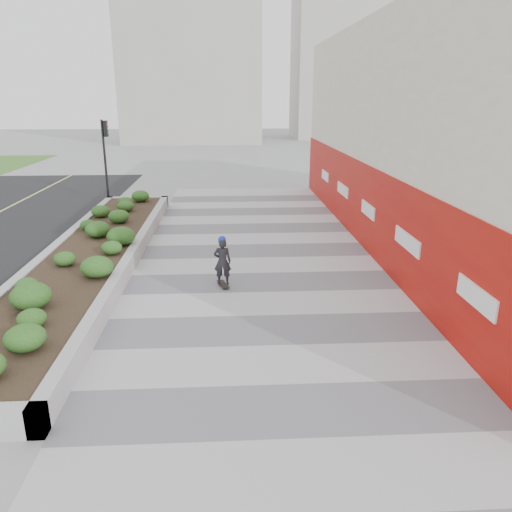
# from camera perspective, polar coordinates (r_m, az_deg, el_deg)

# --- Properties ---
(ground) EXTENTS (160.00, 160.00, 0.00)m
(ground) POSITION_cam_1_polar(r_m,az_deg,el_deg) (10.46, 2.63, -12.76)
(ground) COLOR gray
(ground) RESTS_ON ground
(walkway) EXTENTS (8.00, 36.00, 0.01)m
(walkway) POSITION_cam_1_polar(r_m,az_deg,el_deg) (13.12, 1.31, -6.09)
(walkway) COLOR #A8A8AD
(walkway) RESTS_ON ground
(building) EXTENTS (6.04, 24.08, 8.00)m
(building) POSITION_cam_1_polar(r_m,az_deg,el_deg) (19.66, 21.17, 12.73)
(building) COLOR beige
(building) RESTS_ON ground
(planter) EXTENTS (3.00, 18.00, 0.90)m
(planter) POSITION_cam_1_polar(r_m,az_deg,el_deg) (17.29, -18.27, 0.42)
(planter) COLOR #9E9EA0
(planter) RESTS_ON ground
(traffic_signal_near) EXTENTS (0.33, 0.28, 4.20)m
(traffic_signal_near) POSITION_cam_1_polar(r_m,az_deg,el_deg) (27.30, -16.83, 11.68)
(traffic_signal_near) COLOR black
(traffic_signal_near) RESTS_ON ground
(distant_bldg_north_l) EXTENTS (16.00, 12.00, 20.00)m
(distant_bldg_north_l) POSITION_cam_1_polar(r_m,az_deg,el_deg) (64.25, -7.36, 21.83)
(distant_bldg_north_l) COLOR #ADAAA3
(distant_bldg_north_l) RESTS_ON ground
(distant_bldg_north_r) EXTENTS (14.00, 10.00, 24.00)m
(distant_bldg_north_r) POSITION_cam_1_polar(r_m,az_deg,el_deg) (71.10, 10.59, 22.90)
(distant_bldg_north_r) COLOR #ADAAA3
(distant_bldg_north_r) RESTS_ON ground
(manhole_cover) EXTENTS (0.44, 0.44, 0.01)m
(manhole_cover) POSITION_cam_1_polar(r_m,az_deg,el_deg) (13.16, 3.49, -6.04)
(manhole_cover) COLOR #595654
(manhole_cover) RESTS_ON ground
(skateboarder) EXTENTS (0.52, 0.75, 1.53)m
(skateboarder) POSITION_cam_1_polar(r_m,az_deg,el_deg) (14.42, -3.85, -0.59)
(skateboarder) COLOR beige
(skateboarder) RESTS_ON ground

